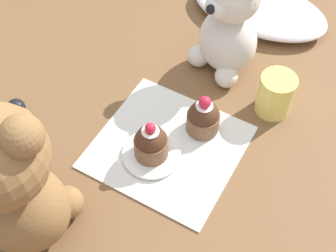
{
  "coord_description": "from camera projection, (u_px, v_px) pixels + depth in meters",
  "views": [
    {
      "loc": [
        0.21,
        -0.36,
        0.61
      ],
      "look_at": [
        0.0,
        0.0,
        0.06
      ],
      "focal_mm": 50.0,
      "sensor_mm": 36.0,
      "label": 1
    }
  ],
  "objects": [
    {
      "name": "teddy_bear_tan",
      "position": [
        10.0,
        182.0,
        0.55
      ],
      "size": [
        0.16,
        0.15,
        0.26
      ],
      "rotation": [
        0.0,
        0.0,
        3.52
      ],
      "color": "olive",
      "rests_on": "ground_plane"
    },
    {
      "name": "cupcake_near_cream_bear",
      "position": [
        203.0,
        117.0,
        0.73
      ],
      "size": [
        0.05,
        0.05,
        0.07
      ],
      "color": "brown",
      "rests_on": "knitted_placemat"
    },
    {
      "name": "saucer_plate",
      "position": [
        152.0,
        154.0,
        0.72
      ],
      "size": [
        0.09,
        0.09,
        0.01
      ],
      "primitive_type": "cylinder",
      "color": "white",
      "rests_on": "knitted_placemat"
    },
    {
      "name": "tulle_cloth",
      "position": [
        257.0,
        8.0,
        0.91
      ],
      "size": [
        0.27,
        0.16,
        0.04
      ],
      "primitive_type": "ellipsoid",
      "color": "silver",
      "rests_on": "ground_plane"
    },
    {
      "name": "knitted_placemat",
      "position": [
        168.0,
        146.0,
        0.74
      ],
      "size": [
        0.22,
        0.21,
        0.01
      ],
      "primitive_type": "cube",
      "color": "silver",
      "rests_on": "ground_plane"
    },
    {
      "name": "ground_plane",
      "position": [
        168.0,
        147.0,
        0.74
      ],
      "size": [
        4.0,
        4.0,
        0.0
      ],
      "primitive_type": "plane",
      "color": "brown"
    },
    {
      "name": "cupcake_near_tan_bear",
      "position": [
        151.0,
        143.0,
        0.7
      ],
      "size": [
        0.05,
        0.05,
        0.07
      ],
      "color": "brown",
      "rests_on": "saucer_plate"
    },
    {
      "name": "juice_glass",
      "position": [
        275.0,
        94.0,
        0.76
      ],
      "size": [
        0.06,
        0.06,
        0.07
      ],
      "primitive_type": "cylinder",
      "color": "#EADB66",
      "rests_on": "ground_plane"
    },
    {
      "name": "teddy_bear_cream",
      "position": [
        228.0,
        26.0,
        0.77
      ],
      "size": [
        0.13,
        0.12,
        0.2
      ],
      "rotation": [
        0.0,
        0.0,
        -0.31
      ],
      "color": "silver",
      "rests_on": "ground_plane"
    }
  ]
}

